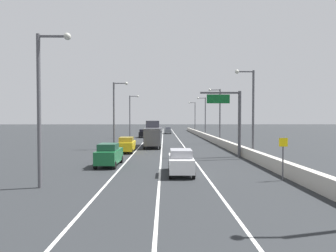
{
  "coord_description": "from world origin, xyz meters",
  "views": [
    {
      "loc": [
        -1.68,
        -2.07,
        4.31
      ],
      "look_at": [
        -0.84,
        52.09,
        2.93
      ],
      "focal_mm": 28.59,
      "sensor_mm": 36.0,
      "label": 1
    }
  ],
  "objects": [
    {
      "name": "car_silver_0",
      "position": [
        -3.33,
        86.61,
        1.01
      ],
      "size": [
        1.9,
        4.16,
        2.02
      ],
      "color": "#B7B7BC",
      "rests_on": "ground_plane"
    },
    {
      "name": "lamp_post_left_far",
      "position": [
        -9.07,
        58.09,
        5.57
      ],
      "size": [
        2.14,
        0.44,
        9.66
      ],
      "color": "#4C4C51",
      "rests_on": "ground_plane"
    },
    {
      "name": "lamp_post_right_third",
      "position": [
        7.93,
        44.86,
        5.57
      ],
      "size": [
        2.14,
        0.44,
        9.66
      ],
      "color": "#4C4C51",
      "rests_on": "ground_plane"
    },
    {
      "name": "car_white_4",
      "position": [
        -0.36,
        18.77,
        0.99
      ],
      "size": [
        1.94,
        4.53,
        1.98
      ],
      "color": "white",
      "rests_on": "ground_plane"
    },
    {
      "name": "box_truck",
      "position": [
        -3.46,
        39.51,
        1.85
      ],
      "size": [
        2.66,
        8.49,
        4.06
      ],
      "color": "#4C4C51",
      "rests_on": "ground_plane"
    },
    {
      "name": "overhead_sign_gantry",
      "position": [
        6.2,
        28.19,
        4.73
      ],
      "size": [
        4.68,
        0.36,
        7.5
      ],
      "color": "#47474C",
      "rests_on": "ground_plane"
    },
    {
      "name": "lamp_post_right_second",
      "position": [
        7.75,
        26.79,
        5.57
      ],
      "size": [
        2.14,
        0.44,
        9.66
      ],
      "color": "#4C4C51",
      "rests_on": "ground_plane"
    },
    {
      "name": "lamp_post_left_mid",
      "position": [
        -8.6,
        36.4,
        5.57
      ],
      "size": [
        2.14,
        0.44,
        9.66
      ],
      "color": "#4C4C51",
      "rests_on": "ground_plane"
    },
    {
      "name": "lane_stripe_left",
      "position": [
        -5.5,
        55.0,
        0.0
      ],
      "size": [
        0.16,
        130.0,
        0.0
      ],
      "primitive_type": "cube",
      "color": "silver",
      "rests_on": "ground_plane"
    },
    {
      "name": "car_green_5",
      "position": [
        -6.73,
        22.51,
        1.04
      ],
      "size": [
        1.94,
        4.32,
        2.1
      ],
      "color": "#196033",
      "rests_on": "ground_plane"
    },
    {
      "name": "lamp_post_right_fourth",
      "position": [
        8.16,
        62.93,
        5.57
      ],
      "size": [
        2.14,
        0.44,
        9.66
      ],
      "color": "#4C4C51",
      "rests_on": "ground_plane"
    },
    {
      "name": "car_black_2",
      "position": [
        -6.49,
        60.94,
        0.97
      ],
      "size": [
        1.99,
        4.59,
        1.95
      ],
      "color": "black",
      "rests_on": "ground_plane"
    },
    {
      "name": "speed_advisory_sign",
      "position": [
        6.64,
        16.39,
        1.76
      ],
      "size": [
        0.6,
        0.11,
        3.0
      ],
      "color": "#4C4C51",
      "rests_on": "ground_plane"
    },
    {
      "name": "lamp_post_right_fifth",
      "position": [
        7.76,
        81.0,
        5.57
      ],
      "size": [
        2.14,
        0.44,
        9.66
      ],
      "color": "#4C4C51",
      "rests_on": "ground_plane"
    },
    {
      "name": "lamp_post_left_near",
      "position": [
        -9.2,
        14.72,
        5.57
      ],
      "size": [
        2.14,
        0.44,
        9.66
      ],
      "color": "#4C4C51",
      "rests_on": "ground_plane"
    },
    {
      "name": "car_gray_1",
      "position": [
        -0.45,
        77.46,
        0.98
      ],
      "size": [
        1.93,
        4.27,
        1.97
      ],
      "color": "slate",
      "rests_on": "ground_plane"
    },
    {
      "name": "lane_stripe_center",
      "position": [
        -2.0,
        55.0,
        0.0
      ],
      "size": [
        0.16,
        130.0,
        0.0
      ],
      "primitive_type": "cube",
      "color": "silver",
      "rests_on": "ground_plane"
    },
    {
      "name": "lane_stripe_right",
      "position": [
        1.5,
        55.0,
        0.0
      ],
      "size": [
        0.16,
        130.0,
        0.0
      ],
      "primitive_type": "cube",
      "color": "silver",
      "rests_on": "ground_plane"
    },
    {
      "name": "car_yellow_3",
      "position": [
        -6.5,
        32.57,
        1.0
      ],
      "size": [
        1.99,
        4.77,
        2.01
      ],
      "color": "gold",
      "rests_on": "ground_plane"
    },
    {
      "name": "ground_plane",
      "position": [
        0.0,
        64.0,
        0.0
      ],
      "size": [
        320.0,
        320.0,
        0.0
      ],
      "primitive_type": "plane",
      "color": "#26282B"
    },
    {
      "name": "jersey_barrier_right",
      "position": [
        7.54,
        40.0,
        0.55
      ],
      "size": [
        0.6,
        120.0,
        1.1
      ],
      "primitive_type": "cube",
      "color": "#B2ADA3",
      "rests_on": "ground_plane"
    }
  ]
}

